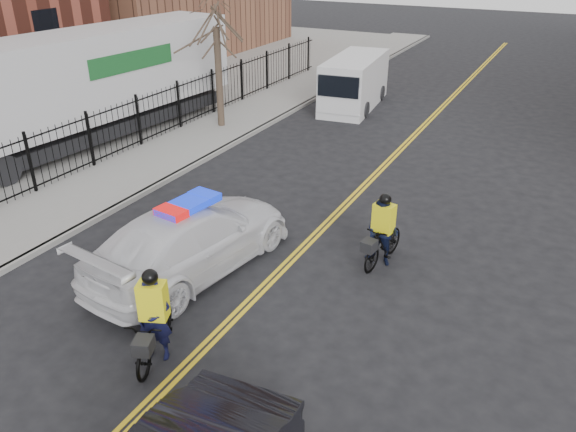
# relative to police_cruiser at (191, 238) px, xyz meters

# --- Properties ---
(ground) EXTENTS (120.00, 120.00, 0.00)m
(ground) POSITION_rel_police_cruiser_xyz_m (1.96, -0.20, -0.85)
(ground) COLOR black
(ground) RESTS_ON ground
(center_line_left) EXTENTS (0.10, 60.00, 0.01)m
(center_line_left) POSITION_rel_police_cruiser_xyz_m (1.88, 7.80, -0.84)
(center_line_left) COLOR yellow
(center_line_left) RESTS_ON ground
(center_line_right) EXTENTS (0.10, 60.00, 0.01)m
(center_line_right) POSITION_rel_police_cruiser_xyz_m (2.04, 7.80, -0.84)
(center_line_right) COLOR yellow
(center_line_right) RESTS_ON ground
(sidewalk) EXTENTS (3.00, 60.00, 0.15)m
(sidewalk) POSITION_rel_police_cruiser_xyz_m (-5.54, 7.80, -0.78)
(sidewalk) COLOR gray
(sidewalk) RESTS_ON ground
(curb) EXTENTS (0.20, 60.00, 0.15)m
(curb) POSITION_rel_police_cruiser_xyz_m (-4.04, 7.80, -0.78)
(curb) COLOR gray
(curb) RESTS_ON ground
(iron_fence) EXTENTS (0.12, 28.00, 2.00)m
(iron_fence) POSITION_rel_police_cruiser_xyz_m (-7.04, 7.80, 0.15)
(iron_fence) COLOR black
(iron_fence) RESTS_ON ground
(lot_pad) EXTENTS (18.00, 60.00, 0.02)m
(lot_pad) POSITION_rel_police_cruiser_xyz_m (-16.04, 7.80, -0.84)
(lot_pad) COLOR gray
(lot_pad) RESTS_ON ground
(street_tree) EXTENTS (3.20, 3.20, 4.80)m
(street_tree) POSITION_rel_police_cruiser_xyz_m (-5.64, 9.80, 2.68)
(street_tree) COLOR #33281E
(street_tree) RESTS_ON sidewalk
(police_cruiser) EXTENTS (3.09, 6.07, 1.85)m
(police_cruiser) POSITION_rel_police_cruiser_xyz_m (0.00, 0.00, 0.00)
(police_cruiser) COLOR white
(police_cruiser) RESTS_ON ground
(cargo_van) EXTENTS (2.62, 5.75, 2.33)m
(cargo_van) POSITION_rel_police_cruiser_xyz_m (-1.90, 15.50, 0.29)
(cargo_van) COLOR silver
(cargo_van) RESTS_ON ground
(semi_trailer) EXTENTS (3.93, 13.74, 4.22)m
(semi_trailer) POSITION_rel_police_cruiser_xyz_m (-9.17, 6.14, 1.55)
(semi_trailer) COLOR silver
(semi_trailer) RESTS_ON ground
(cyclist_near) EXTENTS (1.39, 2.13, 1.98)m
(cyclist_near) POSITION_rel_police_cruiser_xyz_m (1.32, -2.96, -0.16)
(cyclist_near) COLOR black
(cyclist_near) RESTS_ON ground
(cyclist_far) EXTENTS (0.94, 1.93, 1.90)m
(cyclist_far) POSITION_rel_police_cruiser_xyz_m (4.00, 2.39, -0.10)
(cyclist_far) COLOR black
(cyclist_far) RESTS_ON ground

